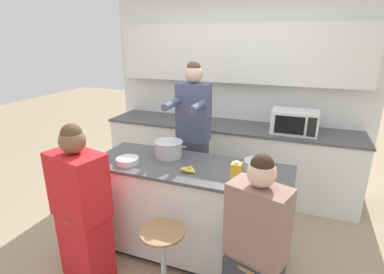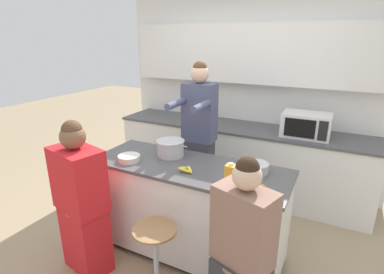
{
  "view_description": "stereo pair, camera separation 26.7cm",
  "coord_description": "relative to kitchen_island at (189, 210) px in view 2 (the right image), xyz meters",
  "views": [
    {
      "loc": [
        0.9,
        -2.3,
        2.03
      ],
      "look_at": [
        0.0,
        0.07,
        1.18
      ],
      "focal_mm": 28.0,
      "sensor_mm": 36.0,
      "label": 1
    },
    {
      "loc": [
        1.15,
        -2.19,
        2.03
      ],
      "look_at": [
        0.0,
        0.07,
        1.18
      ],
      "focal_mm": 28.0,
      "sensor_mm": 36.0,
      "label": 2
    }
  ],
  "objects": [
    {
      "name": "mixing_bowl_steel",
      "position": [
        0.57,
        0.13,
        0.5
      ],
      "size": [
        0.22,
        0.22,
        0.08
      ],
      "color": "#B7BABC",
      "rests_on": "kitchen_island"
    },
    {
      "name": "cooking_pot",
      "position": [
        -0.26,
        0.13,
        0.54
      ],
      "size": [
        0.36,
        0.27,
        0.16
      ],
      "color": "#B7BABC",
      "rests_on": "kitchen_island"
    },
    {
      "name": "back_counter",
      "position": [
        0.0,
        1.43,
        -0.01
      ],
      "size": [
        3.33,
        0.66,
        0.92
      ],
      "color": "white",
      "rests_on": "ground_plane"
    },
    {
      "name": "person_cooking",
      "position": [
        -0.2,
        0.63,
        0.44
      ],
      "size": [
        0.36,
        0.58,
        1.8
      ],
      "rotation": [
        0.0,
        0.0,
        0.03
      ],
      "color": "#383842",
      "rests_on": "ground_plane"
    },
    {
      "name": "coffee_cup_near",
      "position": [
        0.67,
        -0.21,
        0.51
      ],
      "size": [
        0.12,
        0.09,
        0.1
      ],
      "color": "orange",
      "rests_on": "kitchen_island"
    },
    {
      "name": "potted_plant",
      "position": [
        -0.53,
        1.43,
        0.59
      ],
      "size": [
        0.16,
        0.16,
        0.25
      ],
      "color": "beige",
      "rests_on": "back_counter"
    },
    {
      "name": "bar_stool_leftmost",
      "position": [
        -0.73,
        -0.57,
        -0.15
      ],
      "size": [
        0.38,
        0.38,
        0.62
      ],
      "color": "#997047",
      "rests_on": "ground_plane"
    },
    {
      "name": "bar_stool_center",
      "position": [
        0.0,
        -0.57,
        -0.15
      ],
      "size": [
        0.38,
        0.38,
        0.62
      ],
      "color": "#997047",
      "rests_on": "ground_plane"
    },
    {
      "name": "microwave",
      "position": [
        0.82,
        1.38,
        0.59
      ],
      "size": [
        0.54,
        0.35,
        0.28
      ],
      "color": "white",
      "rests_on": "back_counter"
    },
    {
      "name": "ground_plane",
      "position": [
        0.0,
        0.0,
        -0.47
      ],
      "size": [
        16.0,
        16.0,
        0.0
      ],
      "primitive_type": "plane",
      "color": "tan"
    },
    {
      "name": "person_wrapped_blanket",
      "position": [
        -0.72,
        -0.61,
        0.2
      ],
      "size": [
        0.52,
        0.39,
        1.41
      ],
      "rotation": [
        0.0,
        0.0,
        -0.24
      ],
      "color": "red",
      "rests_on": "ground_plane"
    },
    {
      "name": "juice_carton",
      "position": [
        0.47,
        -0.21,
        0.55
      ],
      "size": [
        0.08,
        0.08,
        0.2
      ],
      "color": "gold",
      "rests_on": "kitchen_island"
    },
    {
      "name": "fruit_bowl",
      "position": [
        -0.54,
        -0.16,
        0.49
      ],
      "size": [
        0.21,
        0.21,
        0.06
      ],
      "color": "silver",
      "rests_on": "kitchen_island"
    },
    {
      "name": "banana_bunch",
      "position": [
        0.04,
        -0.13,
        0.48
      ],
      "size": [
        0.16,
        0.11,
        0.05
      ],
      "color": "yellow",
      "rests_on": "kitchen_island"
    },
    {
      "name": "wall_back",
      "position": [
        0.0,
        1.75,
        1.07
      ],
      "size": [
        3.58,
        0.22,
        2.7
      ],
      "color": "silver",
      "rests_on": "ground_plane"
    },
    {
      "name": "person_seated_near",
      "position": [
        0.71,
        -0.61,
        0.15
      ],
      "size": [
        0.43,
        0.36,
        1.37
      ],
      "rotation": [
        0.0,
        0.0,
        -0.31
      ],
      "color": "#333338",
      "rests_on": "ground_plane"
    },
    {
      "name": "kitchen_island",
      "position": [
        0.0,
        0.0,
        0.0
      ],
      "size": [
        1.82,
        0.68,
        0.93
      ],
      "color": "black",
      "rests_on": "ground_plane"
    }
  ]
}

